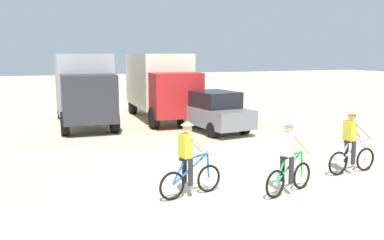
# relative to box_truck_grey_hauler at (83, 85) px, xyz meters

# --- Properties ---
(ground_plane) EXTENTS (120.00, 120.00, 0.00)m
(ground_plane) POSITION_rel_box_truck_grey_hauler_xyz_m (2.29, -11.25, -1.87)
(ground_plane) COLOR beige
(box_truck_grey_hauler) EXTENTS (2.79, 6.88, 3.35)m
(box_truck_grey_hauler) POSITION_rel_box_truck_grey_hauler_xyz_m (0.00, 0.00, 0.00)
(box_truck_grey_hauler) COLOR #9E9EA3
(box_truck_grey_hauler) RESTS_ON ground
(box_truck_cream_rv) EXTENTS (2.82, 6.89, 3.35)m
(box_truck_cream_rv) POSITION_rel_box_truck_grey_hauler_xyz_m (3.89, 0.11, 0.00)
(box_truck_cream_rv) COLOR beige
(box_truck_cream_rv) RESTS_ON ground
(sedan_parked) EXTENTS (2.22, 4.37, 1.76)m
(sedan_parked) POSITION_rel_box_truck_grey_hauler_xyz_m (4.84, -4.11, -0.99)
(sedan_parked) COLOR slate
(sedan_parked) RESTS_ON ground
(cyclist_orange_shirt) EXTENTS (1.71, 0.56, 1.82)m
(cyclist_orange_shirt) POSITION_rel_box_truck_grey_hauler_xyz_m (0.67, -11.52, -1.03)
(cyclist_orange_shirt) COLOR black
(cyclist_orange_shirt) RESTS_ON ground
(cyclist_cowboy_hat) EXTENTS (1.67, 0.69, 1.82)m
(cyclist_cowboy_hat) POSITION_rel_box_truck_grey_hauler_xyz_m (2.93, -12.27, -1.03)
(cyclist_cowboy_hat) COLOR black
(cyclist_cowboy_hat) RESTS_ON ground
(cyclist_near_camera) EXTENTS (1.73, 0.52, 1.82)m
(cyclist_near_camera) POSITION_rel_box_truck_grey_hauler_xyz_m (5.62, -11.50, -1.03)
(cyclist_near_camera) COLOR black
(cyclist_near_camera) RESTS_ON ground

